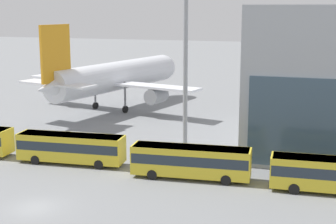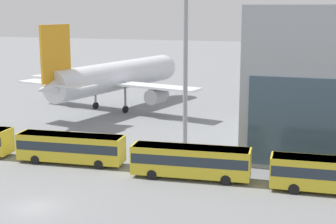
# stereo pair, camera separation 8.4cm
# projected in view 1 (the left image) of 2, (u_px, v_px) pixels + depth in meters

# --- Properties ---
(ground_plane) EXTENTS (440.00, 440.00, 0.00)m
(ground_plane) POSITION_uv_depth(u_px,v_px,m) (36.00, 208.00, 43.70)
(ground_plane) COLOR slate
(airliner_at_gate_far) EXTENTS (32.30, 34.60, 14.37)m
(airliner_at_gate_far) POSITION_uv_depth(u_px,v_px,m) (112.00, 77.00, 84.26)
(airliner_at_gate_far) COLOR silver
(airliner_at_gate_far) RESTS_ON ground_plane
(shuttle_bus_1) EXTENTS (11.94, 3.56, 3.23)m
(shuttle_bus_1) POSITION_uv_depth(u_px,v_px,m) (71.00, 147.00, 55.71)
(shuttle_bus_1) COLOR gold
(shuttle_bus_1) RESTS_ON ground_plane
(shuttle_bus_2) EXTENTS (11.96, 3.64, 3.23)m
(shuttle_bus_2) POSITION_uv_depth(u_px,v_px,m) (191.00, 160.00, 50.83)
(shuttle_bus_2) COLOR gold
(shuttle_bus_2) RESTS_ON ground_plane
(shuttle_bus_3) EXTENTS (11.91, 3.34, 3.23)m
(shuttle_bus_3) POSITION_uv_depth(u_px,v_px,m) (336.00, 173.00, 46.75)
(shuttle_bus_3) COLOR gold
(shuttle_bus_3) RESTS_ON ground_plane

